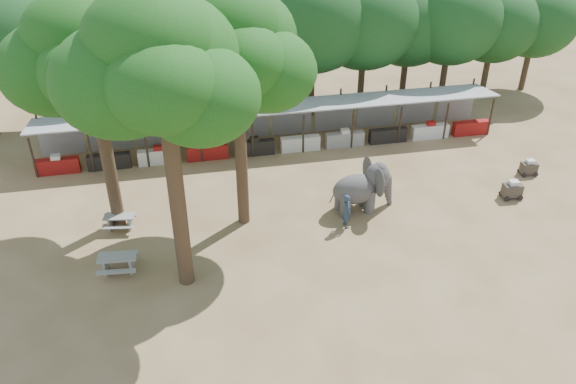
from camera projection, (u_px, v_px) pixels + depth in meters
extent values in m
plane|color=brown|center=(336.00, 292.00, 23.13)|extent=(100.00, 100.00, 0.00)
cube|color=#95989D|center=(274.00, 107.00, 33.57)|extent=(28.00, 2.99, 0.39)
cylinder|color=#2D2319|center=(54.00, 156.00, 30.92)|extent=(0.12, 0.12, 2.40)
cylinder|color=#2D2319|center=(60.00, 132.00, 33.08)|extent=(0.12, 0.12, 2.80)
cube|color=maroon|center=(58.00, 166.00, 31.52)|extent=(2.38, 0.50, 0.90)
cube|color=gray|center=(61.00, 139.00, 33.24)|extent=(2.52, 0.12, 2.00)
cylinder|color=#2D2319|center=(107.00, 152.00, 31.40)|extent=(0.12, 0.12, 2.40)
cylinder|color=#2D2319|center=(109.00, 128.00, 33.56)|extent=(0.12, 0.12, 2.80)
cube|color=black|center=(109.00, 161.00, 32.00)|extent=(2.38, 0.50, 0.90)
cube|color=gray|center=(110.00, 135.00, 33.73)|extent=(2.52, 0.12, 2.00)
cylinder|color=#2D2319|center=(158.00, 147.00, 31.89)|extent=(0.12, 0.12, 2.40)
cylinder|color=#2D2319|center=(157.00, 125.00, 34.05)|extent=(0.12, 0.12, 2.80)
cube|color=silver|center=(159.00, 157.00, 32.49)|extent=(2.38, 0.50, 0.90)
cube|color=gray|center=(158.00, 131.00, 34.21)|extent=(2.52, 0.12, 2.00)
cylinder|color=#2D2319|center=(207.00, 143.00, 32.38)|extent=(0.12, 0.12, 2.40)
cylinder|color=#2D2319|center=(203.00, 121.00, 34.54)|extent=(0.12, 0.12, 2.80)
cube|color=maroon|center=(208.00, 152.00, 32.98)|extent=(2.38, 0.50, 0.90)
cube|color=gray|center=(204.00, 127.00, 34.70)|extent=(2.52, 0.12, 2.00)
cylinder|color=#2D2319|center=(255.00, 138.00, 32.86)|extent=(0.12, 0.12, 2.40)
cylinder|color=#2D2319|center=(248.00, 117.00, 35.02)|extent=(0.12, 0.12, 2.80)
cube|color=black|center=(255.00, 148.00, 33.46)|extent=(2.38, 0.50, 0.90)
cube|color=gray|center=(248.00, 123.00, 35.19)|extent=(2.52, 0.12, 2.00)
cylinder|color=#2D2319|center=(301.00, 134.00, 33.35)|extent=(0.12, 0.12, 2.40)
cylinder|color=#2D2319|center=(292.00, 113.00, 35.51)|extent=(0.12, 0.12, 2.80)
cube|color=silver|center=(300.00, 144.00, 33.95)|extent=(2.38, 0.50, 0.90)
cube|color=gray|center=(292.00, 119.00, 35.67)|extent=(2.52, 0.12, 2.00)
cylinder|color=#2D2319|center=(347.00, 130.00, 33.84)|extent=(0.12, 0.12, 2.40)
cylinder|color=#2D2319|center=(334.00, 110.00, 36.00)|extent=(0.12, 0.12, 2.80)
cube|color=gray|center=(345.00, 140.00, 34.44)|extent=(2.38, 0.50, 0.90)
cube|color=gray|center=(334.00, 116.00, 36.16)|extent=(2.52, 0.12, 2.00)
cylinder|color=#2D2319|center=(390.00, 126.00, 34.33)|extent=(0.12, 0.12, 2.40)
cylinder|color=#2D2319|center=(376.00, 106.00, 36.48)|extent=(0.12, 0.12, 2.80)
cube|color=black|center=(388.00, 136.00, 34.92)|extent=(2.38, 0.50, 0.90)
cube|color=gray|center=(376.00, 112.00, 36.65)|extent=(2.52, 0.12, 2.00)
cylinder|color=#2D2319|center=(433.00, 122.00, 34.81)|extent=(0.12, 0.12, 2.40)
cylinder|color=#2D2319|center=(416.00, 103.00, 36.97)|extent=(0.12, 0.12, 2.80)
cube|color=silver|center=(430.00, 132.00, 35.41)|extent=(2.38, 0.50, 0.90)
cube|color=gray|center=(416.00, 109.00, 37.14)|extent=(2.52, 0.12, 2.00)
cylinder|color=#2D2319|center=(475.00, 119.00, 35.30)|extent=(0.12, 0.12, 2.40)
cylinder|color=#2D2319|center=(456.00, 100.00, 37.46)|extent=(0.12, 0.12, 2.80)
cube|color=maroon|center=(471.00, 128.00, 35.90)|extent=(2.38, 0.50, 0.90)
cube|color=gray|center=(455.00, 106.00, 37.62)|extent=(2.52, 0.12, 2.00)
cylinder|color=#332316|center=(104.00, 138.00, 25.05)|extent=(0.60, 0.60, 9.20)
cone|color=#332316|center=(84.00, 36.00, 22.67)|extent=(0.57, 0.57, 2.88)
ellipsoid|color=#0B450C|center=(56.00, 69.00, 23.39)|extent=(4.80, 4.80, 3.94)
ellipsoid|color=#0B450C|center=(121.00, 81.00, 23.30)|extent=(4.20, 4.20, 3.44)
ellipsoid|color=#0B450C|center=(95.00, 47.00, 24.03)|extent=(5.20, 5.20, 4.26)
ellipsoid|color=#0B450C|center=(86.00, 72.00, 22.14)|extent=(3.80, 3.80, 3.12)
ellipsoid|color=#0B450C|center=(77.00, 34.00, 22.77)|extent=(4.40, 4.40, 3.61)
cylinder|color=#332316|center=(174.00, 174.00, 21.07)|extent=(0.64, 0.64, 10.40)
cone|color=#332316|center=(157.00, 35.00, 18.38)|extent=(0.61, 0.61, 3.25)
ellipsoid|color=#0B450C|center=(121.00, 81.00, 19.20)|extent=(4.80, 4.80, 3.94)
ellipsoid|color=#0B450C|center=(200.00, 96.00, 19.10)|extent=(4.20, 4.20, 3.44)
ellipsoid|color=#0B450C|center=(166.00, 54.00, 19.83)|extent=(5.20, 5.20, 4.26)
ellipsoid|color=#0B450C|center=(162.00, 86.00, 17.94)|extent=(3.80, 3.80, 3.12)
ellipsoid|color=#0B450C|center=(149.00, 39.00, 18.58)|extent=(4.40, 4.40, 3.61)
cylinder|color=#332316|center=(240.00, 132.00, 25.15)|extent=(0.56, 0.56, 9.60)
cone|color=#332316|center=(235.00, 24.00, 22.67)|extent=(0.53, 0.53, 3.00)
ellipsoid|color=#0B450C|center=(202.00, 59.00, 23.42)|extent=(4.80, 4.80, 3.94)
ellipsoid|color=#0B450C|center=(267.00, 71.00, 23.33)|extent=(4.20, 4.20, 3.44)
ellipsoid|color=#0B450C|center=(237.00, 37.00, 24.06)|extent=(5.20, 5.20, 4.26)
ellipsoid|color=#0B450C|center=(240.00, 62.00, 22.17)|extent=(3.80, 3.80, 3.12)
ellipsoid|color=#0B450C|center=(227.00, 24.00, 22.80)|extent=(4.40, 4.40, 3.61)
cylinder|color=#332316|center=(54.00, 103.00, 35.76)|extent=(0.44, 0.44, 3.74)
ellipsoid|color=#123517|center=(41.00, 46.00, 33.87)|extent=(6.46, 5.95, 5.61)
cylinder|color=#332316|center=(108.00, 99.00, 36.34)|extent=(0.44, 0.44, 3.74)
ellipsoid|color=#123517|center=(98.00, 43.00, 34.45)|extent=(6.46, 5.95, 5.61)
cylinder|color=#332316|center=(161.00, 95.00, 36.92)|extent=(0.44, 0.44, 3.74)
ellipsoid|color=#123517|center=(154.00, 40.00, 35.03)|extent=(6.46, 5.95, 5.61)
cylinder|color=#332316|center=(211.00, 91.00, 37.50)|extent=(0.44, 0.44, 3.74)
ellipsoid|color=#123517|center=(207.00, 37.00, 35.61)|extent=(6.46, 5.95, 5.61)
cylinder|color=#332316|center=(261.00, 88.00, 38.08)|extent=(0.44, 0.44, 3.74)
ellipsoid|color=#123517|center=(259.00, 34.00, 36.19)|extent=(6.46, 5.95, 5.61)
cylinder|color=#332316|center=(308.00, 84.00, 38.66)|extent=(0.44, 0.44, 3.74)
ellipsoid|color=#123517|center=(309.00, 31.00, 36.77)|extent=(6.46, 5.95, 5.61)
cylinder|color=#332316|center=(355.00, 81.00, 39.24)|extent=(0.44, 0.44, 3.74)
ellipsoid|color=#123517|center=(358.00, 28.00, 37.35)|extent=(6.46, 5.95, 5.61)
cylinder|color=#332316|center=(399.00, 77.00, 39.82)|extent=(0.44, 0.44, 3.74)
ellipsoid|color=#123517|center=(405.00, 26.00, 37.93)|extent=(6.46, 5.95, 5.61)
cylinder|color=#332316|center=(443.00, 74.00, 40.40)|extent=(0.44, 0.44, 3.74)
ellipsoid|color=#123517|center=(451.00, 23.00, 38.50)|extent=(6.46, 5.95, 5.61)
cylinder|color=#332316|center=(486.00, 71.00, 40.98)|extent=(0.44, 0.44, 3.74)
ellipsoid|color=#123517|center=(495.00, 20.00, 39.08)|extent=(6.46, 5.95, 5.61)
cylinder|color=#332316|center=(527.00, 68.00, 41.56)|extent=(0.44, 0.44, 3.74)
ellipsoid|color=#123517|center=(538.00, 18.00, 39.66)|extent=(6.46, 5.95, 5.61)
ellipsoid|color=#403D3D|center=(356.00, 189.00, 27.82)|extent=(2.48, 1.59, 1.53)
cylinder|color=#403D3D|center=(345.00, 205.00, 27.67)|extent=(0.59, 0.59, 1.29)
cylinder|color=#403D3D|center=(340.00, 198.00, 28.27)|extent=(0.59, 0.59, 1.29)
cylinder|color=#403D3D|center=(370.00, 201.00, 27.99)|extent=(0.59, 0.59, 1.29)
cylinder|color=#403D3D|center=(364.00, 194.00, 28.59)|extent=(0.59, 0.59, 1.29)
ellipsoid|color=#403D3D|center=(377.00, 176.00, 27.82)|extent=(1.40, 1.17, 1.42)
ellipsoid|color=#403D3D|center=(379.00, 183.00, 27.18)|extent=(0.32, 1.18, 1.46)
ellipsoid|color=#403D3D|center=(368.00, 170.00, 28.31)|extent=(0.32, 1.18, 1.46)
cone|color=#403D3D|center=(388.00, 191.00, 28.50)|extent=(0.63, 0.63, 1.60)
imported|color=#26384C|center=(347.00, 211.00, 26.76)|extent=(0.45, 0.66, 1.79)
cube|color=gray|center=(117.00, 257.00, 23.89)|extent=(1.70, 0.91, 0.07)
cube|color=gray|center=(106.00, 265.00, 24.05)|extent=(0.17, 0.66, 0.76)
cube|color=gray|center=(131.00, 263.00, 24.16)|extent=(0.17, 0.66, 0.76)
cube|color=gray|center=(116.00, 272.00, 23.55)|extent=(1.65, 0.42, 0.05)
cube|color=gray|center=(120.00, 254.00, 24.57)|extent=(1.65, 0.42, 0.05)
cube|color=gray|center=(119.00, 216.00, 26.73)|extent=(1.53, 0.89, 0.06)
cube|color=gray|center=(110.00, 223.00, 26.90)|extent=(0.19, 0.58, 0.67)
cube|color=gray|center=(130.00, 222.00, 26.94)|extent=(0.19, 0.58, 0.67)
cube|color=gray|center=(118.00, 227.00, 26.43)|extent=(1.46, 0.47, 0.05)
cube|color=gray|center=(122.00, 215.00, 27.33)|extent=(1.46, 0.47, 0.05)
cube|color=#322B23|center=(512.00, 190.00, 29.23)|extent=(1.00, 0.65, 0.67)
cylinder|color=black|center=(507.00, 199.00, 29.09)|extent=(0.29, 0.08, 0.29)
cylinder|color=black|center=(521.00, 198.00, 29.17)|extent=(0.29, 0.08, 0.29)
cylinder|color=black|center=(501.00, 193.00, 29.63)|extent=(0.29, 0.08, 0.29)
cylinder|color=black|center=(515.00, 192.00, 29.71)|extent=(0.29, 0.08, 0.29)
cube|color=silver|center=(514.00, 183.00, 29.00)|extent=(0.51, 0.42, 0.24)
cube|color=#322B23|center=(529.00, 168.00, 31.38)|extent=(0.90, 0.58, 0.61)
cylinder|color=black|center=(524.00, 175.00, 31.26)|extent=(0.26, 0.07, 0.26)
cylinder|color=black|center=(536.00, 175.00, 31.33)|extent=(0.26, 0.07, 0.26)
cylinder|color=black|center=(519.00, 170.00, 31.74)|extent=(0.26, 0.07, 0.26)
cylinder|color=black|center=(531.00, 170.00, 31.82)|extent=(0.26, 0.07, 0.26)
cube|color=silver|center=(530.00, 162.00, 31.18)|extent=(0.46, 0.38, 0.22)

